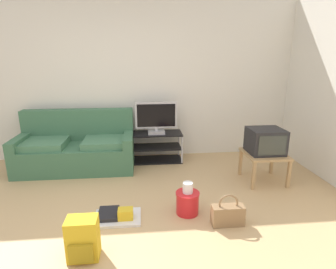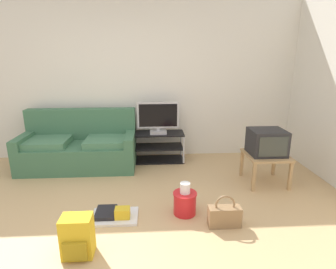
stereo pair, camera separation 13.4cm
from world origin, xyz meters
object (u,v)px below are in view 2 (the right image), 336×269
at_px(handbag, 224,216).
at_px(side_table, 266,158).
at_px(cleaning_bucket, 185,201).
at_px(flat_tv, 158,118).
at_px(floor_tray, 114,215).
at_px(backpack, 78,237).
at_px(crt_tv, 267,142).
at_px(couch, 80,147).
at_px(tv_stand, 158,147).

bearing_deg(handbag, side_table, 50.10).
bearing_deg(handbag, cleaning_bucket, 145.83).
bearing_deg(flat_tv, handbag, -71.75).
bearing_deg(cleaning_bucket, side_table, 31.02).
height_order(side_table, handbag, side_table).
bearing_deg(flat_tv, floor_tray, -107.41).
relative_size(flat_tv, floor_tray, 1.36).
xyz_separation_m(backpack, floor_tray, (0.24, 0.57, -0.15)).
xyz_separation_m(crt_tv, cleaning_bucket, (-1.21, -0.74, -0.44)).
relative_size(backpack, handbag, 1.09).
relative_size(backpack, floor_tray, 0.76).
xyz_separation_m(couch, crt_tv, (2.72, -0.77, 0.27)).
bearing_deg(tv_stand, cleaning_bucket, -81.56).
height_order(flat_tv, side_table, flat_tv).
bearing_deg(tv_stand, handbag, -71.94).
bearing_deg(couch, floor_tray, -64.91).
distance_m(couch, handbag, 2.61).
relative_size(handbag, cleaning_bucket, 0.93).
bearing_deg(crt_tv, couch, 164.16).
distance_m(backpack, floor_tray, 0.63).
relative_size(flat_tv, cleaning_bucket, 1.81).
distance_m(tv_stand, handbag, 2.04).
relative_size(tv_stand, handbag, 2.43).
xyz_separation_m(flat_tv, handbag, (0.63, -1.92, -0.63)).
xyz_separation_m(side_table, cleaning_bucket, (-1.21, -0.73, -0.21)).
distance_m(crt_tv, floor_tray, 2.21).
bearing_deg(couch, side_table, -16.15).
height_order(couch, crt_tv, couch).
distance_m(crt_tv, cleaning_bucket, 1.49).
height_order(couch, handbag, couch).
bearing_deg(tv_stand, backpack, -108.62).
relative_size(handbag, floor_tray, 0.70).
distance_m(flat_tv, cleaning_bucket, 1.78).
distance_m(side_table, cleaning_bucket, 1.43).
bearing_deg(flat_tv, couch, -173.59).
bearing_deg(cleaning_bucket, crt_tv, 31.58).
distance_m(couch, floor_tray, 1.75).
bearing_deg(flat_tv, crt_tv, -32.11).
height_order(couch, backpack, couch).
relative_size(couch, handbag, 5.03).
distance_m(backpack, handbag, 1.45).
bearing_deg(handbag, tv_stand, 108.06).
bearing_deg(backpack, cleaning_bucket, 3.83).
height_order(tv_stand, handbag, tv_stand).
bearing_deg(crt_tv, handbag, -129.44).
bearing_deg(floor_tray, couch, 115.09).
height_order(tv_stand, flat_tv, flat_tv).
relative_size(tv_stand, backpack, 2.24).
xyz_separation_m(flat_tv, floor_tray, (-0.53, -1.70, -0.71)).
height_order(couch, floor_tray, couch).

